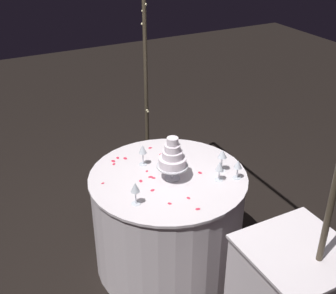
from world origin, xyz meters
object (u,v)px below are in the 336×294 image
tiered_cake (172,158)px  wine_glass_1 (143,150)px  decorative_arch (215,72)px  main_table (168,220)px  wine_glass_0 (238,165)px  wine_glass_2 (220,167)px  wine_glass_4 (135,188)px  cake_knife (170,161)px  wine_glass_3 (222,155)px

tiered_cake → wine_glass_1: (-0.27, -0.10, -0.04)m
decorative_arch → main_table: (0.00, -0.35, -1.12)m
tiered_cake → wine_glass_0: bearing=63.2°
wine_glass_1 → wine_glass_2: (0.44, 0.38, -0.01)m
wine_glass_1 → tiered_cake: bearing=21.2°
wine_glass_2 → decorative_arch: bearing=164.0°
wine_glass_0 → wine_glass_4: wine_glass_4 is taller
decorative_arch → cake_knife: (-0.18, -0.25, -0.72)m
wine_glass_1 → decorative_arch: bearing=63.3°
tiered_cake → cake_knife: (-0.22, 0.10, -0.16)m
cake_knife → wine_glass_1: bearing=-103.8°
tiered_cake → wine_glass_4: bearing=-65.5°
cake_knife → wine_glass_2: bearing=25.3°
wine_glass_2 → wine_glass_3: size_ratio=0.90×
wine_glass_2 → cake_knife: 0.44m
wine_glass_1 → cake_knife: size_ratio=0.58×
wine_glass_0 → wine_glass_1: size_ratio=0.86×
main_table → wine_glass_3: wine_glass_3 is taller
wine_glass_0 → wine_glass_4: 0.76m
main_table → cake_knife: 0.45m
main_table → wine_glass_1: size_ratio=6.78×
tiered_cake → wine_glass_0: tiered_cake is taller
wine_glass_4 → decorative_arch: bearing=106.4°
wine_glass_0 → cake_knife: size_ratio=0.50×
wine_glass_0 → wine_glass_2: wine_glass_2 is taller
tiered_cake → wine_glass_2: (0.17, 0.28, -0.06)m
wine_glass_2 → wine_glass_3: bearing=139.2°
wine_glass_0 → wine_glass_1: bearing=-132.8°
wine_glass_2 → wine_glass_1: bearing=-138.8°
tiered_cake → cake_knife: tiered_cake is taller
main_table → cake_knife: size_ratio=3.95×
wine_glass_4 → tiered_cake: bearing=114.5°
decorative_arch → tiered_cake: size_ratio=7.12×
main_table → wine_glass_3: (0.11, 0.38, 0.53)m
decorative_arch → tiered_cake: bearing=-82.6°
wine_glass_1 → main_table: bearing=22.5°
main_table → wine_glass_0: size_ratio=7.90×
wine_glass_1 → wine_glass_2: wine_glass_1 is taller
wine_glass_1 → wine_glass_3: size_ratio=0.99×
tiered_cake → wine_glass_0: size_ratio=2.24×
tiered_cake → wine_glass_3: (0.07, 0.37, -0.04)m
main_table → tiered_cake: tiered_cake is taller
main_table → tiered_cake: (0.04, 0.01, 0.56)m
main_table → cake_knife: cake_knife is taller
wine_glass_4 → wine_glass_1: bearing=150.1°
wine_glass_0 → wine_glass_2: 0.13m
main_table → wine_glass_1: bearing=-157.5°
wine_glass_1 → wine_glass_0: bearing=47.2°
wine_glass_1 → wine_glass_4: wine_glass_1 is taller
wine_glass_1 → wine_glass_2: bearing=41.2°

